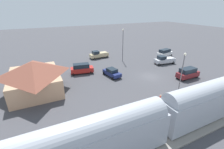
# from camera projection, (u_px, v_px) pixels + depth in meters

# --- Properties ---
(ground_plane) EXTENTS (200.00, 200.00, 0.00)m
(ground_plane) POSITION_uv_depth(u_px,v_px,m) (150.00, 77.00, 34.05)
(ground_plane) COLOR #424247
(railway_track) EXTENTS (4.80, 70.00, 0.30)m
(railway_track) POSITION_uv_depth(u_px,v_px,m) (213.00, 112.00, 22.45)
(railway_track) COLOR gray
(railway_track) RESTS_ON ground
(platform) EXTENTS (3.20, 46.00, 0.30)m
(platform) POSITION_uv_depth(u_px,v_px,m) (190.00, 98.00, 25.73)
(platform) COLOR #B7B2A8
(platform) RESTS_ON ground
(station_building) EXTENTS (11.19, 8.69, 5.38)m
(station_building) POSITION_uv_depth(u_px,v_px,m) (34.00, 76.00, 27.40)
(station_building) COLOR tan
(station_building) RESTS_ON ground
(pedestrian_on_platform) EXTENTS (0.36, 0.36, 1.71)m
(pedestrian_on_platform) POSITION_uv_depth(u_px,v_px,m) (173.00, 96.00, 24.27)
(pedestrian_on_platform) COLOR #333338
(pedestrian_on_platform) RESTS_ON platform
(pedestrian_waiting_far) EXTENTS (0.36, 0.36, 1.71)m
(pedestrian_waiting_far) POSITION_uv_depth(u_px,v_px,m) (160.00, 99.00, 23.41)
(pedestrian_waiting_far) COLOR #333338
(pedestrian_waiting_far) RESTS_ON platform
(sedan_navy) EXTENTS (4.76, 2.86, 1.74)m
(sedan_navy) POSITION_uv_depth(u_px,v_px,m) (112.00, 72.00, 33.89)
(sedan_navy) COLOR navy
(sedan_navy) RESTS_ON ground
(pickup_silver) EXTENTS (2.64, 5.61, 2.14)m
(pickup_silver) POSITION_uv_depth(u_px,v_px,m) (164.00, 60.00, 41.28)
(pickup_silver) COLOR silver
(pickup_silver) RESTS_ON ground
(suv_maroon) EXTENTS (2.00, 4.91, 2.22)m
(suv_maroon) POSITION_uv_depth(u_px,v_px,m) (188.00, 73.00, 32.90)
(suv_maroon) COLOR maroon
(suv_maroon) RESTS_ON ground
(suv_red) EXTENTS (2.80, 5.17, 2.22)m
(suv_red) POSITION_uv_depth(u_px,v_px,m) (82.00, 68.00, 35.30)
(suv_red) COLOR red
(suv_red) RESTS_ON ground
(pickup_tan) EXTENTS (2.25, 5.50, 2.14)m
(pickup_tan) POSITION_uv_depth(u_px,v_px,m) (99.00, 54.00, 45.92)
(pickup_tan) COLOR #C6B284
(pickup_tan) RESTS_ON ground
(suv_white) EXTENTS (2.72, 5.15, 2.22)m
(suv_white) POSITION_uv_depth(u_px,v_px,m) (165.00, 53.00, 47.10)
(suv_white) COLOR white
(suv_white) RESTS_ON ground
(light_pole_near_platform) EXTENTS (0.44, 0.44, 6.94)m
(light_pole_near_platform) POSITION_uv_depth(u_px,v_px,m) (183.00, 67.00, 26.56)
(light_pole_near_platform) COLOR #515156
(light_pole_near_platform) RESTS_ON ground
(light_pole_lot_center) EXTENTS (0.44, 0.44, 8.54)m
(light_pole_lot_center) POSITION_uv_depth(u_px,v_px,m) (123.00, 42.00, 41.70)
(light_pole_lot_center) COLOR #515156
(light_pole_lot_center) RESTS_ON ground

